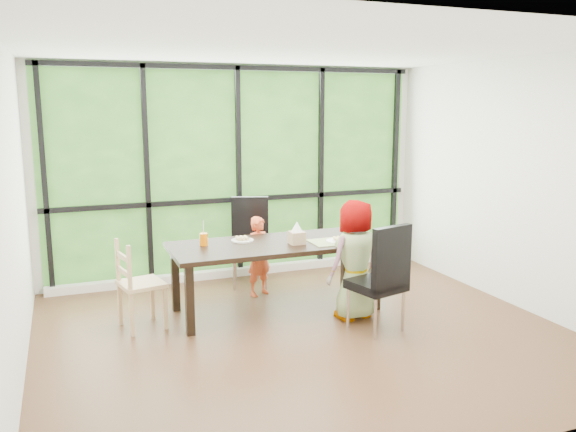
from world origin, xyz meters
The scene contains 23 objects.
ground centered at (0.00, 0.00, 0.00)m, with size 5.00×5.00×0.00m, color black.
back_wall centered at (0.00, 2.25, 1.35)m, with size 5.00×5.00×0.00m, color silver.
foliage_backdrop centered at (0.00, 2.23, 1.35)m, with size 4.80×0.02×2.65m, color #2A531F.
window_mullions centered at (0.00, 2.19, 1.35)m, with size 4.80×0.06×2.65m, color black, non-canonical shape.
window_sill centered at (0.00, 2.15, 0.05)m, with size 4.80×0.12×0.10m, color silver.
dining_table centered at (-0.03, 0.74, 0.38)m, with size 2.24×0.95×0.75m, color black.
chair_window_leather centered at (-0.02, 1.68, 0.54)m, with size 0.46×0.46×1.08m, color black.
chair_interior_leather centered at (0.69, -0.15, 0.54)m, with size 0.46×0.46×1.08m, color black.
chair_end_beech centered at (-1.44, 0.75, 0.45)m, with size 0.42×0.40×0.90m, color tan.
child_toddler centered at (-0.03, 1.31, 0.47)m, with size 0.34×0.22×0.93m, color #D95028.
child_older centered at (0.64, 0.21, 0.63)m, with size 0.61×0.40×1.25m, color gray.
placemat centered at (0.56, 0.55, 0.75)m, with size 0.50×0.37×0.01m, color tan.
plate_far centered at (-0.34, 0.94, 0.76)m, with size 0.24×0.24×0.02m, color white.
plate_near centered at (0.61, 0.53, 0.76)m, with size 0.27×0.27×0.02m, color white.
orange_cup centered at (-0.77, 0.89, 0.82)m, with size 0.08×0.08×0.13m, color #FF7501.
green_cup centered at (0.91, 0.50, 0.82)m, with size 0.08×0.08×0.13m, color green.
white_mug centered at (1.02, 0.81, 0.79)m, with size 0.09×0.09×0.09m, color white.
tissue_box centered at (0.16, 0.61, 0.82)m, with size 0.15×0.15×0.13m, color tan.
crepe_rolls_far centered at (-0.34, 0.94, 0.78)m, with size 0.15×0.12×0.04m, color tan, non-canonical shape.
crepe_rolls_near centered at (0.61, 0.53, 0.78)m, with size 0.10×0.12×0.04m, color tan, non-canonical shape.
straw_white centered at (-0.77, 0.89, 0.92)m, with size 0.01×0.01×0.20m, color white.
straw_pink centered at (0.91, 0.50, 0.92)m, with size 0.01×0.01×0.20m, color pink.
tissue centered at (0.16, 0.61, 0.94)m, with size 0.12×0.12×0.11m, color white.
Camera 1 is at (-2.10, -4.96, 2.19)m, focal length 36.42 mm.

